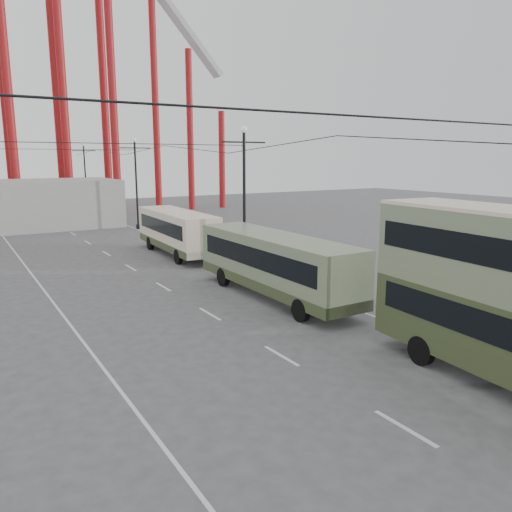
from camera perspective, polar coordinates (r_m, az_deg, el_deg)
ground at (r=16.91m, az=13.79°, el=-14.76°), size 160.00×160.00×0.00m
road_markings at (r=32.71m, az=-12.67°, el=-2.02°), size 12.52×120.00×0.01m
lamp_post_mid at (r=33.13m, az=-1.35°, el=6.60°), size 3.20×0.44×9.32m
lamp_post_far at (r=53.26m, az=-13.51°, el=8.01°), size 3.20×0.44×9.32m
lamp_post_distant at (r=74.45m, az=-18.91°, el=8.53°), size 3.20×0.44×9.32m
roller_coaster at (r=69.72m, az=-25.94°, el=23.03°), size 52.95×5.00×55.48m
fairground_shed at (r=57.94m, az=-26.64°, el=5.21°), size 22.00×10.00×5.00m
single_decker_green at (r=26.23m, az=2.16°, el=-0.78°), size 2.76×11.83×3.34m
single_decker_cream at (r=38.53m, az=-9.03°, el=2.90°), size 3.16×10.79×3.32m
pedestrian at (r=23.30m, az=6.40°, el=-4.82°), size 0.68×0.46×1.84m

